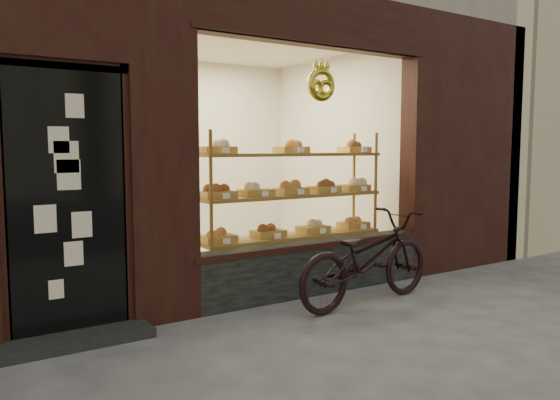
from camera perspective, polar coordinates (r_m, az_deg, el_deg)
ground at (r=4.08m, az=16.96°, el=-16.75°), size 90.00×90.00×0.00m
neighbor_right at (r=15.10m, az=25.26°, el=16.36°), size 12.00×7.00×9.00m
display_shelf at (r=6.03m, az=1.19°, el=-0.97°), size 2.20×0.45×1.70m
bicycle at (r=5.40m, az=9.04°, el=-6.03°), size 1.77×0.75×0.90m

